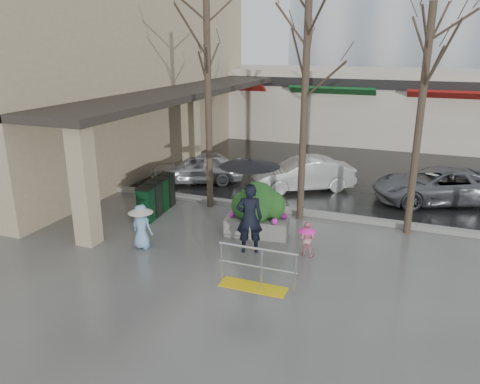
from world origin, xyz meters
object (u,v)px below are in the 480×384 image
Objects in this scene: news_boxes at (157,197)px; tree_midwest at (307,51)px; child_blue at (141,223)px; car_c at (438,185)px; woman at (250,196)px; handrail at (256,273)px; tree_west at (207,55)px; car_a at (197,167)px; planter at (258,209)px; tree_mideast at (426,66)px; child_pink at (307,236)px; car_b at (303,174)px.

tree_midwest is at bearing 9.88° from news_boxes.
child_blue and car_c have the same top height.
woman is 8.03m from car_c.
handrail is 0.42× the size of car_c.
tree_west is at bearing -180.00° from tree_midwest.
handrail is at bearing 9.52° from car_a.
planter is at bearing -136.18° from child_blue.
tree_mideast is 3.33× the size of planter.
child_blue is at bearing -12.87° from car_a.
planter is (-1.69, 0.90, 0.24)m from child_pink.
tree_mideast is at bearing 22.57° from planter.
planter is 0.51× the size of car_b.
tree_west is 5.23m from woman.
tree_midwest is 7.18m from car_a.
car_a and car_b have the same top height.
child_blue is (-6.83, -3.81, -4.12)m from tree_mideast.
tree_west is 3.49× the size of planter.
child_blue reaches higher than child_pink.
planter reaches higher than news_boxes.
handrail reaches higher than child_pink.
car_a reaches higher than news_boxes.
tree_mideast is 9.57m from car_a.
tree_mideast is at bearing 3.64° from news_boxes.
car_c reaches higher than child_pink.
car_b reaches higher than child_pink.
planter is 0.43× the size of car_c.
news_boxes is (-3.72, 0.48, -0.20)m from planter.
tree_mideast is 6.84× the size of child_pink.
child_blue reaches higher than news_boxes.
car_a is at bearing 163.21° from tree_mideast.
news_boxes is at bearing 143.07° from handrail.
news_boxes is at bearing -20.03° from car_a.
car_a is (-8.22, 2.48, -4.23)m from tree_mideast.
tree_midwest is 5.44m from child_pink.
news_boxes is at bearing 172.59° from planter.
child_pink is (0.68, 2.18, 0.16)m from handrail.
handrail is at bearing -55.01° from tree_west.
car_c is (4.01, 8.16, 0.25)m from handrail.
tree_mideast is 1.76× the size of car_a.
tree_midwest is 3.32m from tree_mideast.
child_pink is at bearing -133.19° from tree_mideast.
car_b is at bearing 102.11° from tree_midwest.
handrail is 2.35m from woman.
car_a is at bearing 153.26° from tree_midwest.
tree_west is at bearing -70.38° from car_b.
car_b reaches higher than news_boxes.
tree_midwest is at bearing -18.66° from car_b.
car_b is (-0.82, 7.87, 0.25)m from handrail.
woman is (-3.97, -2.98, -3.25)m from tree_mideast.
tree_west is 2.58× the size of woman.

